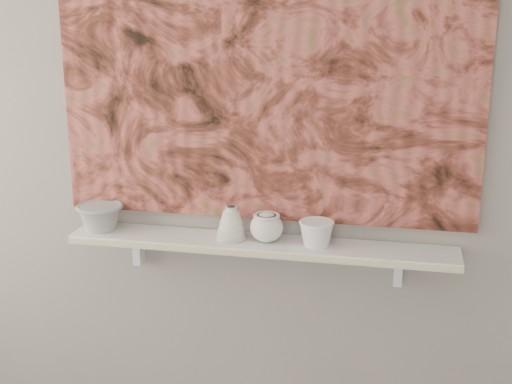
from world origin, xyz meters
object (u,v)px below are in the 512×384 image
(painting, at_px, (265,67))
(bowl_grey, at_px, (100,217))
(bell_vessel, at_px, (231,223))
(shelf, at_px, (260,245))
(cup_cream, at_px, (267,227))
(bowl_white, at_px, (317,233))

(painting, xyz_separation_m, bowl_grey, (-0.61, -0.08, -0.56))
(bowl_grey, bearing_deg, bell_vessel, 0.00)
(shelf, xyz_separation_m, bowl_grey, (-0.61, 0.00, 0.07))
(cup_cream, bearing_deg, bell_vessel, 180.00)
(shelf, distance_m, cup_cream, 0.07)
(bell_vessel, height_order, bowl_white, bell_vessel)
(bowl_white, bearing_deg, bowl_grey, 180.00)
(painting, height_order, bowl_white, painting)
(bowl_grey, relative_size, bowl_white, 1.39)
(painting, relative_size, bowl_white, 12.04)
(bowl_grey, relative_size, cup_cream, 1.48)
(bowl_white, bearing_deg, cup_cream, 180.00)
(shelf, distance_m, bowl_grey, 0.61)
(bowl_grey, bearing_deg, painting, 7.50)
(shelf, height_order, cup_cream, cup_cream)
(shelf, bearing_deg, bowl_white, 0.00)
(painting, bearing_deg, bowl_grey, -172.50)
(painting, height_order, bell_vessel, painting)
(cup_cream, bearing_deg, painting, 105.59)
(shelf, height_order, bowl_white, bowl_white)
(painting, bearing_deg, cup_cream, -74.41)
(bowl_grey, distance_m, bowl_white, 0.81)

